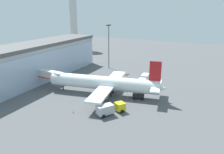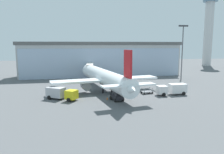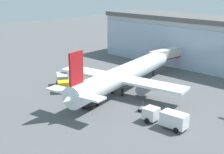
{
  "view_description": "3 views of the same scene",
  "coord_description": "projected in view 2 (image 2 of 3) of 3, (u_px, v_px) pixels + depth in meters",
  "views": [
    {
      "loc": [
        -54.84,
        -26.18,
        24.54
      ],
      "look_at": [
        0.55,
        3.22,
        4.97
      ],
      "focal_mm": 35.0,
      "sensor_mm": 36.0,
      "label": 1
    },
    {
      "loc": [
        -7.78,
        -51.5,
        12.18
      ],
      "look_at": [
        0.4,
        6.61,
        3.35
      ],
      "focal_mm": 35.0,
      "sensor_mm": 36.0,
      "label": 2
    },
    {
      "loc": [
        40.03,
        -39.39,
        21.89
      ],
      "look_at": [
        -3.51,
        2.85,
        3.12
      ],
      "focal_mm": 50.0,
      "sensor_mm": 36.0,
      "label": 3
    }
  ],
  "objects": [
    {
      "name": "baggage_cart",
      "position": [
        147.0,
        92.0,
        54.24
      ],
      "size": [
        3.07,
        2.15,
        1.5
      ],
      "rotation": [
        0.0,
        0.0,
        3.35
      ],
      "color": "slate",
      "rests_on": "ground"
    },
    {
      "name": "apron_light_mast",
      "position": [
        182.0,
        48.0,
        73.08
      ],
      "size": [
        3.2,
        0.4,
        18.44
      ],
      "color": "#59595E",
      "rests_on": "ground"
    },
    {
      "name": "terminal_building",
      "position": [
        101.0,
        59.0,
        85.58
      ],
      "size": [
        62.05,
        15.83,
        13.06
      ],
      "rotation": [
        0.0,
        0.0,
        0.05
      ],
      "color": "#AEAEAE",
      "rests_on": "ground"
    },
    {
      "name": "jet_bridge",
      "position": [
        90.0,
        67.0,
        75.54
      ],
      "size": [
        2.93,
        12.24,
        5.66
      ],
      "rotation": [
        0.0,
        0.0,
        1.51
      ],
      "color": "beige",
      "rests_on": "ground"
    },
    {
      "name": "ground",
      "position": [
        114.0,
        95.0,
        53.31
      ],
      "size": [
        240.0,
        240.0,
        0.0
      ],
      "primitive_type": "plane",
      "color": "#545659"
    },
    {
      "name": "catering_truck",
      "position": [
        61.0,
        93.0,
        48.31
      ],
      "size": [
        7.36,
        5.72,
        2.65
      ],
      "rotation": [
        0.0,
        0.0,
        5.73
      ],
      "color": "yellow",
      "rests_on": "ground"
    },
    {
      "name": "safety_cone_nose",
      "position": [
        107.0,
        98.0,
        48.53
      ],
      "size": [
        0.36,
        0.36,
        0.55
      ],
      "primitive_type": "cone",
      "color": "orange",
      "rests_on": "ground"
    },
    {
      "name": "control_tower",
      "position": [
        209.0,
        25.0,
        122.84
      ],
      "size": [
        8.23,
        8.23,
        40.1
      ],
      "color": "silver",
      "rests_on": "ground"
    },
    {
      "name": "pushback_tug",
      "position": [
        117.0,
        96.0,
        47.4
      ],
      "size": [
        2.93,
        3.58,
        2.3
      ],
      "rotation": [
        0.0,
        0.0,
        1.86
      ],
      "color": "black",
      "rests_on": "ground"
    },
    {
      "name": "fuel_truck",
      "position": [
        173.0,
        89.0,
        52.79
      ],
      "size": [
        7.48,
        3.08,
        2.65
      ],
      "rotation": [
        0.0,
        0.0,
        3.24
      ],
      "color": "silver",
      "rests_on": "ground"
    },
    {
      "name": "safety_cone_wingtip",
      "position": [
        49.0,
        91.0,
        56.09
      ],
      "size": [
        0.36,
        0.36,
        0.55
      ],
      "primitive_type": "cone",
      "color": "orange",
      "rests_on": "ground"
    },
    {
      "name": "airplane",
      "position": [
        105.0,
        78.0,
        56.7
      ],
      "size": [
        27.99,
        36.37,
        11.11
      ],
      "rotation": [
        0.0,
        0.0,
        1.79
      ],
      "color": "white",
      "rests_on": "ground"
    }
  ]
}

